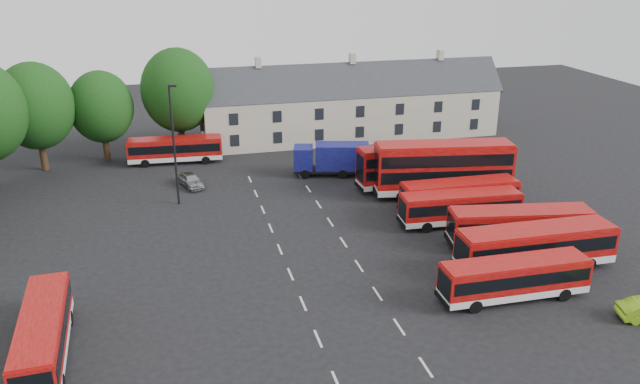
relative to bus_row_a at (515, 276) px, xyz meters
The scene contains 16 objects.
ground 15.92m from the bus_row_a, 146.65° to the left, with size 140.00×140.00×0.00m, color black.
lane_markings 15.24m from the bus_row_a, 135.06° to the left, with size 5.15×33.80×0.01m.
treeline 44.35m from the bus_row_a, 140.43° to the left, with size 29.92×32.59×12.01m.
terrace_houses 38.78m from the bus_row_a, 88.86° to the left, with size 35.70×7.13×10.06m.
bus_row_a is the anchor object (origin of this frame).
bus_row_b 4.86m from the bus_row_a, 42.86° to the left, with size 11.29×2.82×3.18m.
bus_row_c 8.21m from the bus_row_a, 56.83° to the left, with size 10.93×4.20×3.02m.
bus_row_d 11.81m from the bus_row_a, 80.68° to the left, with size 9.97×2.90×2.78m.
bus_row_e 14.31m from the bus_row_a, 78.04° to the left, with size 10.15×2.59×2.86m.
bus_dd_south 18.34m from the bus_row_a, 79.86° to the left, with size 12.60×4.69×5.05m.
bus_dd_north 20.87m from the bus_row_a, 86.64° to the left, with size 10.19×2.70×4.15m.
bus_west 28.16m from the bus_row_a, behind, with size 2.73×9.87×2.76m.
bus_north 39.29m from the bus_row_a, 120.73° to the left, with size 9.82×2.90×2.74m.
box_truck 26.41m from the bus_row_a, 100.90° to the left, with size 7.77×4.06×3.25m.
silver_car 32.27m from the bus_row_a, 125.99° to the left, with size 1.54×3.84×1.31m, color #9DA0A4.
lamppost 30.04m from the bus_row_a, 132.81° to the left, with size 0.74×0.41×10.69m.
Camera 1 is at (-7.35, -39.73, 20.90)m, focal length 35.00 mm.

